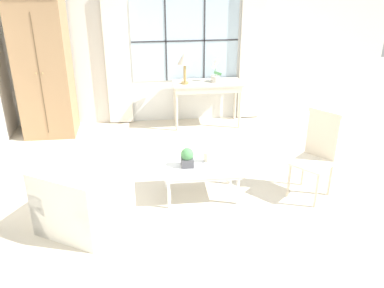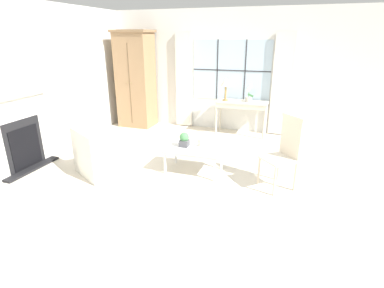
{
  "view_description": "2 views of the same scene",
  "coord_description": "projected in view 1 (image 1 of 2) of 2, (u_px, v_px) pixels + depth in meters",
  "views": [
    {
      "loc": [
        -0.68,
        -4.31,
        2.99
      ],
      "look_at": [
        -0.21,
        0.01,
        0.92
      ],
      "focal_mm": 40.0,
      "sensor_mm": 36.0,
      "label": 1
    },
    {
      "loc": [
        1.41,
        -4.1,
        2.2
      ],
      "look_at": [
        -0.01,
        0.15,
        0.58
      ],
      "focal_mm": 28.0,
      "sensor_mm": 36.0,
      "label": 2
    }
  ],
  "objects": [
    {
      "name": "pillar_candle",
      "position": [
        207.0,
        158.0,
        5.43
      ],
      "size": [
        0.12,
        0.12,
        0.14
      ],
      "color": "silver",
      "rests_on": "coffee_table"
    },
    {
      "name": "armoire",
      "position": [
        43.0,
        65.0,
        6.85
      ],
      "size": [
        0.91,
        0.69,
        2.34
      ],
      "color": "#93704C",
      "rests_on": "ground_plane"
    },
    {
      "name": "coffee_table",
      "position": [
        201.0,
        169.0,
        5.38
      ],
      "size": [
        0.95,
        0.59,
        0.43
      ],
      "color": "silver",
      "rests_on": "ground_plane"
    },
    {
      "name": "table_lamp",
      "position": [
        185.0,
        60.0,
        7.09
      ],
      "size": [
        0.24,
        0.24,
        0.53
      ],
      "color": "#9E7F47",
      "rests_on": "console_table"
    },
    {
      "name": "potted_plant_small",
      "position": [
        187.0,
        157.0,
        5.3
      ],
      "size": [
        0.16,
        0.16,
        0.25
      ],
      "color": "#4C4C51",
      "rests_on": "coffee_table"
    },
    {
      "name": "side_chair_wooden",
      "position": [
        317.0,
        150.0,
        5.35
      ],
      "size": [
        0.62,
        0.62,
        1.11
      ],
      "color": "beige",
      "rests_on": "ground_plane"
    },
    {
      "name": "wall_back_windowed",
      "position": [
        185.0,
        44.0,
        7.34
      ],
      "size": [
        7.2,
        0.14,
        2.8
      ],
      "color": "silver",
      "rests_on": "ground_plane"
    },
    {
      "name": "ground_plane",
      "position": [
        209.0,
        211.0,
        5.22
      ],
      "size": [
        14.0,
        14.0,
        0.0
      ],
      "primitive_type": "plane",
      "color": "beige"
    },
    {
      "name": "armchair_upholstered",
      "position": [
        83.0,
        205.0,
        4.87
      ],
      "size": [
        1.13,
        1.15,
        0.78
      ],
      "color": "silver",
      "rests_on": "ground_plane"
    },
    {
      "name": "console_table",
      "position": [
        207.0,
        87.0,
        7.37
      ],
      "size": [
        1.18,
        0.49,
        0.79
      ],
      "color": "beige",
      "rests_on": "ground_plane"
    },
    {
      "name": "potted_orchid",
      "position": [
        215.0,
        73.0,
        7.3
      ],
      "size": [
        0.19,
        0.15,
        0.4
      ],
      "color": "#BCB7AD",
      "rests_on": "console_table"
    }
  ]
}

